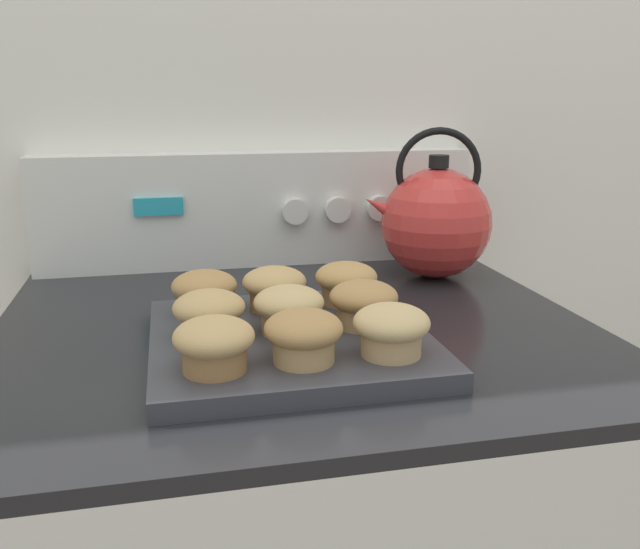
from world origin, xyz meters
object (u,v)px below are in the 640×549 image
muffin_r0_c2 (391,329)px  muffin_r2_c0 (205,291)px  muffin_r2_c1 (274,287)px  tea_kettle (435,221)px  muffin_r2_c2 (346,282)px  muffin_r0_c1 (304,335)px  muffin_r1_c0 (209,313)px  muffin_r0_c0 (214,343)px  muffin_r1_c2 (364,302)px  muffin_r1_c1 (289,308)px  muffin_pan (289,341)px

muffin_r0_c2 → muffin_r2_c0: size_ratio=1.00×
muffin_r2_c1 → tea_kettle: bearing=32.0°
muffin_r2_c2 → tea_kettle: size_ratio=0.34×
muffin_r0_c1 → muffin_r1_c0: bearing=134.3°
muffin_r1_c0 → tea_kettle: (0.38, 0.27, 0.04)m
muffin_r0_c1 → tea_kettle: size_ratio=0.34×
muffin_r0_c0 → muffin_r0_c1: same height
muffin_r0_c0 → muffin_r1_c2: bearing=27.9°
muffin_r0_c0 → muffin_r2_c0: size_ratio=1.00×
muffin_r0_c2 → tea_kettle: size_ratio=0.34×
muffin_r0_c2 → muffin_r1_c2: same height
muffin_r1_c1 → muffin_r2_c2: bearing=45.4°
muffin_r0_c2 → muffin_r2_c2: bearing=90.0°
muffin_r0_c0 → muffin_r1_c0: size_ratio=1.00×
muffin_pan → muffin_r0_c0: (-0.09, -0.09, 0.04)m
muffin_r2_c1 → muffin_r2_c0: bearing=179.3°
muffin_r0_c1 → muffin_r2_c2: bearing=63.0°
muffin_r2_c0 → muffin_r2_c1: bearing=-0.7°
muffin_r2_c1 → muffin_r0_c2: bearing=-62.4°
tea_kettle → muffin_r2_c0: bearing=-154.5°
muffin_r0_c1 → muffin_r1_c2: same height
muffin_r2_c0 → muffin_r2_c1: same height
muffin_r0_c0 → muffin_r2_c1: bearing=64.1°
muffin_r0_c2 → muffin_r1_c1: (-0.09, 0.09, 0.00)m
muffin_pan → muffin_r2_c0: bearing=134.8°
muffin_r1_c0 → muffin_r1_c2: (0.18, 0.00, 0.00)m
muffin_r1_c0 → muffin_r2_c1: same height
muffin_r1_c0 → muffin_r0_c1: bearing=-45.7°
muffin_r0_c0 → muffin_r1_c1: 0.13m
muffin_r2_c0 → muffin_r1_c2: bearing=-26.2°
muffin_r1_c2 → muffin_r2_c2: size_ratio=1.00×
muffin_r1_c1 → muffin_r1_c2: same height
muffin_r1_c2 → muffin_r2_c1: 0.13m
muffin_pan → muffin_r0_c0: 0.14m
muffin_r0_c0 → muffin_r0_c2: bearing=0.5°
muffin_r2_c0 → muffin_r2_c2: 0.18m
muffin_r2_c2 → tea_kettle: tea_kettle is taller
muffin_r1_c1 → muffin_r2_c1: size_ratio=1.00×
muffin_pan → muffin_r2_c0: 0.13m
muffin_r0_c1 → muffin_r2_c1: same height
muffin_r1_c0 → muffin_r1_c2: 0.18m
muffin_r1_c1 → muffin_r1_c2: 0.09m
muffin_r2_c2 → muffin_r1_c0: bearing=-153.3°
muffin_pan → muffin_r2_c1: 0.10m
muffin_r0_c2 → muffin_r1_c1: size_ratio=1.00×
muffin_r2_c1 → muffin_pan: bearing=-88.5°
muffin_r2_c0 → tea_kettle: (0.38, 0.18, 0.04)m
muffin_r2_c2 → tea_kettle: (0.19, 0.18, 0.04)m
muffin_pan → muffin_r0_c1: (-0.00, -0.09, 0.04)m
muffin_r2_c1 → muffin_r2_c2: 0.10m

